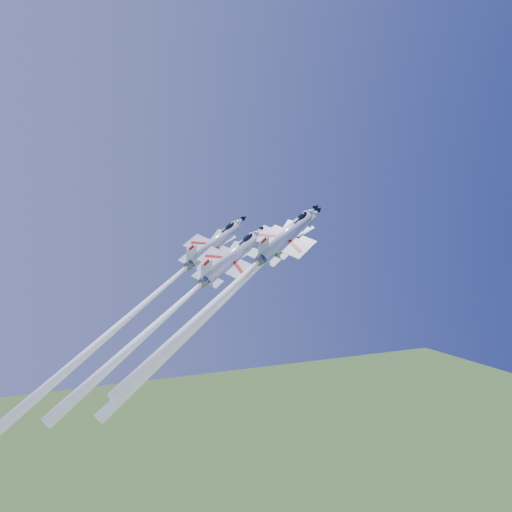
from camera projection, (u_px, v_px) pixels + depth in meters
name	position (u px, v px, depth m)	size (l,w,h in m)	color
jet_lead	(233.00, 292.00, 91.31)	(35.91, 21.02, 34.80)	white
jet_left	(143.00, 304.00, 89.25)	(36.32, 21.19, 35.17)	white
jet_right	(235.00, 283.00, 87.45)	(33.08, 18.90, 31.00)	white
jet_slot	(176.00, 306.00, 86.09)	(31.97, 18.29, 30.03)	white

